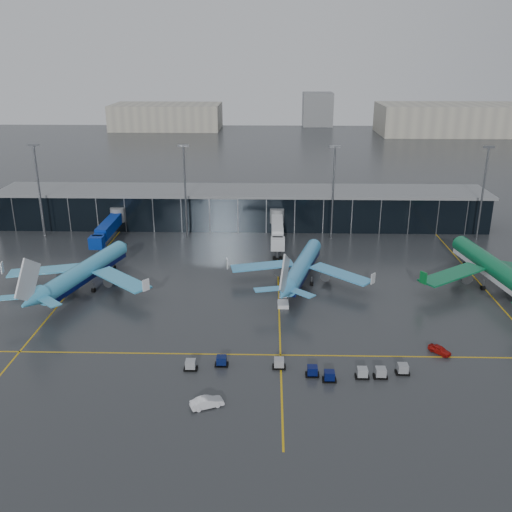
{
  "coord_description": "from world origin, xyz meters",
  "views": [
    {
      "loc": [
        7.96,
        -100.7,
        48.98
      ],
      "look_at": [
        5.0,
        18.0,
        6.0
      ],
      "focal_mm": 40.0,
      "sensor_mm": 36.0,
      "label": 1
    }
  ],
  "objects_px": {
    "service_van_red": "(440,350)",
    "airliner_aer_lingus": "(495,257)",
    "service_van_white": "(207,402)",
    "airliner_klm_near": "(302,257)",
    "baggage_carts": "(309,369)",
    "airliner_arkefly": "(84,260)",
    "mobile_airstair": "(283,302)"
  },
  "relations": [
    {
      "from": "service_van_white",
      "to": "airliner_klm_near",
      "type": "bearing_deg",
      "value": -41.75
    },
    {
      "from": "service_van_white",
      "to": "baggage_carts",
      "type": "bearing_deg",
      "value": -81.43
    },
    {
      "from": "airliner_aer_lingus",
      "to": "mobile_airstair",
      "type": "distance_m",
      "value": 47.99
    },
    {
      "from": "baggage_carts",
      "to": "service_van_white",
      "type": "xyz_separation_m",
      "value": [
        -15.41,
        -9.56,
        0.05
      ]
    },
    {
      "from": "airliner_arkefly",
      "to": "airliner_klm_near",
      "type": "distance_m",
      "value": 47.47
    },
    {
      "from": "service_van_red",
      "to": "airliner_aer_lingus",
      "type": "bearing_deg",
      "value": 16.73
    },
    {
      "from": "airliner_klm_near",
      "to": "service_van_red",
      "type": "bearing_deg",
      "value": -40.69
    },
    {
      "from": "airliner_klm_near",
      "to": "airliner_aer_lingus",
      "type": "distance_m",
      "value": 41.71
    },
    {
      "from": "baggage_carts",
      "to": "airliner_aer_lingus",
      "type": "bearing_deg",
      "value": 41.39
    },
    {
      "from": "airliner_klm_near",
      "to": "baggage_carts",
      "type": "bearing_deg",
      "value": -76.44
    },
    {
      "from": "airliner_aer_lingus",
      "to": "baggage_carts",
      "type": "distance_m",
      "value": 56.95
    },
    {
      "from": "mobile_airstair",
      "to": "service_van_white",
      "type": "height_order",
      "value": "mobile_airstair"
    },
    {
      "from": "baggage_carts",
      "to": "mobile_airstair",
      "type": "relative_size",
      "value": 10.56
    },
    {
      "from": "airliner_klm_near",
      "to": "service_van_white",
      "type": "relative_size",
      "value": 7.82
    },
    {
      "from": "baggage_carts",
      "to": "service_van_white",
      "type": "bearing_deg",
      "value": -148.18
    },
    {
      "from": "mobile_airstair",
      "to": "service_van_white",
      "type": "xyz_separation_m",
      "value": [
        -11.77,
        -35.2,
        0.03
      ]
    },
    {
      "from": "airliner_klm_near",
      "to": "service_van_red",
      "type": "distance_m",
      "value": 39.09
    },
    {
      "from": "airliner_arkefly",
      "to": "service_van_red",
      "type": "height_order",
      "value": "airliner_arkefly"
    },
    {
      "from": "airliner_arkefly",
      "to": "baggage_carts",
      "type": "height_order",
      "value": "airliner_arkefly"
    },
    {
      "from": "airliner_arkefly",
      "to": "airliner_aer_lingus",
      "type": "bearing_deg",
      "value": 16.98
    },
    {
      "from": "airliner_aer_lingus",
      "to": "mobile_airstair",
      "type": "bearing_deg",
      "value": -173.87
    },
    {
      "from": "airliner_arkefly",
      "to": "service_van_white",
      "type": "relative_size",
      "value": 8.38
    },
    {
      "from": "baggage_carts",
      "to": "service_van_red",
      "type": "xyz_separation_m",
      "value": [
        22.79,
        7.03,
        -0.07
      ]
    },
    {
      "from": "airliner_aer_lingus",
      "to": "service_van_red",
      "type": "height_order",
      "value": "airliner_aer_lingus"
    },
    {
      "from": "airliner_klm_near",
      "to": "service_van_white",
      "type": "distance_m",
      "value": 51.4
    },
    {
      "from": "airliner_klm_near",
      "to": "baggage_carts",
      "type": "height_order",
      "value": "airliner_klm_near"
    },
    {
      "from": "airliner_arkefly",
      "to": "airliner_aer_lingus",
      "type": "relative_size",
      "value": 0.93
    },
    {
      "from": "baggage_carts",
      "to": "mobile_airstair",
      "type": "xyz_separation_m",
      "value": [
        -3.64,
        25.64,
        0.01
      ]
    },
    {
      "from": "baggage_carts",
      "to": "airliner_arkefly",
      "type": "bearing_deg",
      "value": 143.56
    },
    {
      "from": "airliner_arkefly",
      "to": "mobile_airstair",
      "type": "xyz_separation_m",
      "value": [
        42.78,
        -8.64,
        -5.51
      ]
    },
    {
      "from": "airliner_klm_near",
      "to": "mobile_airstair",
      "type": "height_order",
      "value": "airliner_klm_near"
    },
    {
      "from": "airliner_arkefly",
      "to": "baggage_carts",
      "type": "xyz_separation_m",
      "value": [
        46.42,
        -34.27,
        -5.52
      ]
    }
  ]
}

